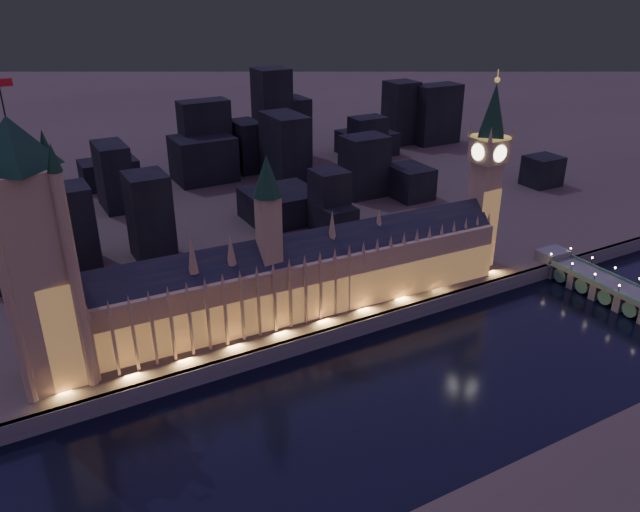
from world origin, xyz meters
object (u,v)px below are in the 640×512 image
elizabeth_tower (488,162)px  victoria_tower (32,245)px  westminster_bridge (627,298)px  palace_of_westminster (308,275)px

elizabeth_tower → victoria_tower: bearing=-180.0°
victoria_tower → westminster_bridge: (258.58, -65.38, -59.35)m
elizabeth_tower → westminster_bridge: size_ratio=0.92×
palace_of_westminster → elizabeth_tower: size_ratio=1.95×
westminster_bridge → elizabeth_tower: bearing=121.8°
victoria_tower → westminster_bridge: victoria_tower is taller
victoria_tower → palace_of_westminster: bearing=-0.1°
palace_of_westminster → elizabeth_tower: 112.70m
victoria_tower → westminster_bridge: size_ratio=1.02×
elizabeth_tower → westminster_bridge: elizabeth_tower is taller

